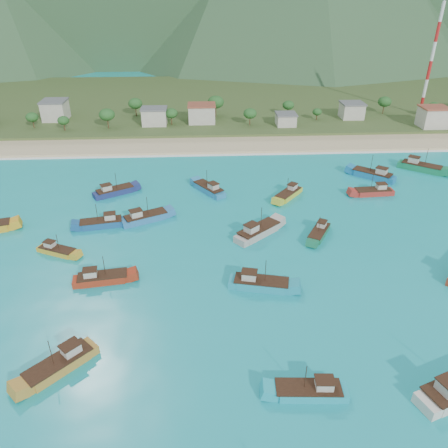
{
  "coord_description": "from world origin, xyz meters",
  "views": [
    {
      "loc": [
        -9.15,
        -64.53,
        49.08
      ],
      "look_at": [
        -4.79,
        18.0,
        3.0
      ],
      "focal_mm": 35.0,
      "sensor_mm": 36.0,
      "label": 1
    }
  ],
  "objects_px": {
    "boat_18": "(57,251)",
    "boat_22": "(373,175)",
    "boat_20": "(145,218)",
    "boat_19": "(373,192)",
    "boat_14": "(288,195)",
    "boat_23": "(309,392)",
    "boat_13": "(420,167)",
    "boat_6": "(102,224)",
    "boat_17": "(102,279)",
    "boat_5": "(319,233)",
    "boat_2": "(209,189)",
    "boat_8": "(60,365)",
    "boat_4": "(258,232)",
    "radio_tower": "(431,61)",
    "boat_3": "(114,192)",
    "boat_26": "(260,284)"
  },
  "relations": [
    {
      "from": "boat_6",
      "to": "boat_22",
      "type": "height_order",
      "value": "boat_22"
    },
    {
      "from": "boat_14",
      "to": "boat_8",
      "type": "bearing_deg",
      "value": 91.46
    },
    {
      "from": "boat_14",
      "to": "boat_19",
      "type": "xyz_separation_m",
      "value": [
        22.48,
        0.23,
        0.02
      ]
    },
    {
      "from": "boat_4",
      "to": "boat_22",
      "type": "xyz_separation_m",
      "value": [
        36.51,
        30.17,
        0.02
      ]
    },
    {
      "from": "boat_22",
      "to": "boat_26",
      "type": "xyz_separation_m",
      "value": [
        -38.4,
        -48.92,
        -0.1
      ]
    },
    {
      "from": "boat_2",
      "to": "boat_20",
      "type": "bearing_deg",
      "value": -169.6
    },
    {
      "from": "boat_6",
      "to": "boat_17",
      "type": "distance_m",
      "value": 21.7
    },
    {
      "from": "boat_3",
      "to": "boat_5",
      "type": "height_order",
      "value": "boat_3"
    },
    {
      "from": "boat_13",
      "to": "boat_20",
      "type": "xyz_separation_m",
      "value": [
        -78.19,
        -27.28,
        -0.15
      ]
    },
    {
      "from": "boat_22",
      "to": "boat_4",
      "type": "bearing_deg",
      "value": 169.38
    },
    {
      "from": "boat_5",
      "to": "boat_23",
      "type": "bearing_deg",
      "value": 104.79
    },
    {
      "from": "boat_18",
      "to": "boat_20",
      "type": "distance_m",
      "value": 21.09
    },
    {
      "from": "boat_13",
      "to": "boat_17",
      "type": "bearing_deg",
      "value": -21.32
    },
    {
      "from": "boat_2",
      "to": "boat_19",
      "type": "bearing_deg",
      "value": -39.77
    },
    {
      "from": "boat_17",
      "to": "boat_14",
      "type": "bearing_deg",
      "value": 121.65
    },
    {
      "from": "boat_8",
      "to": "boat_17",
      "type": "relative_size",
      "value": 0.96
    },
    {
      "from": "boat_17",
      "to": "boat_8",
      "type": "bearing_deg",
      "value": -13.51
    },
    {
      "from": "boat_26",
      "to": "boat_19",
      "type": "bearing_deg",
      "value": 150.28
    },
    {
      "from": "boat_13",
      "to": "boat_23",
      "type": "relative_size",
      "value": 1.19
    },
    {
      "from": "boat_3",
      "to": "boat_6",
      "type": "bearing_deg",
      "value": -29.08
    },
    {
      "from": "boat_17",
      "to": "boat_19",
      "type": "bearing_deg",
      "value": 110.36
    },
    {
      "from": "boat_2",
      "to": "boat_13",
      "type": "xyz_separation_m",
      "value": [
        62.92,
        12.01,
        0.17
      ]
    },
    {
      "from": "boat_13",
      "to": "boat_19",
      "type": "height_order",
      "value": "boat_13"
    },
    {
      "from": "boat_26",
      "to": "boat_5",
      "type": "bearing_deg",
      "value": 152.14
    },
    {
      "from": "boat_17",
      "to": "boat_18",
      "type": "height_order",
      "value": "boat_17"
    },
    {
      "from": "boat_14",
      "to": "boat_23",
      "type": "distance_m",
      "value": 62.39
    },
    {
      "from": "boat_8",
      "to": "boat_22",
      "type": "height_order",
      "value": "boat_22"
    },
    {
      "from": "boat_6",
      "to": "boat_23",
      "type": "relative_size",
      "value": 1.07
    },
    {
      "from": "radio_tower",
      "to": "boat_2",
      "type": "height_order",
      "value": "radio_tower"
    },
    {
      "from": "boat_20",
      "to": "boat_19",
      "type": "bearing_deg",
      "value": 75.24
    },
    {
      "from": "radio_tower",
      "to": "boat_26",
      "type": "relative_size",
      "value": 3.59
    },
    {
      "from": "boat_3",
      "to": "boat_4",
      "type": "distance_m",
      "value": 42.04
    },
    {
      "from": "radio_tower",
      "to": "boat_20",
      "type": "bearing_deg",
      "value": -141.32
    },
    {
      "from": "boat_5",
      "to": "boat_17",
      "type": "height_order",
      "value": "boat_17"
    },
    {
      "from": "boat_6",
      "to": "boat_8",
      "type": "xyz_separation_m",
      "value": [
        2.01,
        -42.17,
        0.04
      ]
    },
    {
      "from": "boat_23",
      "to": "boat_13",
      "type": "bearing_deg",
      "value": -29.54
    },
    {
      "from": "boat_14",
      "to": "boat_22",
      "type": "bearing_deg",
      "value": -117.63
    },
    {
      "from": "boat_5",
      "to": "boat_22",
      "type": "distance_m",
      "value": 38.59
    },
    {
      "from": "boat_14",
      "to": "boat_4",
      "type": "bearing_deg",
      "value": 101.18
    },
    {
      "from": "boat_6",
      "to": "boat_3",
      "type": "bearing_deg",
      "value": -9.91
    },
    {
      "from": "boat_2",
      "to": "boat_6",
      "type": "distance_m",
      "value": 30.2
    },
    {
      "from": "boat_20",
      "to": "boat_13",
      "type": "bearing_deg",
      "value": 83.42
    },
    {
      "from": "boat_4",
      "to": "boat_18",
      "type": "relative_size",
      "value": 1.28
    },
    {
      "from": "boat_18",
      "to": "boat_22",
      "type": "bearing_deg",
      "value": 138.48
    },
    {
      "from": "boat_19",
      "to": "boat_13",
      "type": "bearing_deg",
      "value": -54.87
    },
    {
      "from": "boat_18",
      "to": "radio_tower",
      "type": "bearing_deg",
      "value": 152.95
    },
    {
      "from": "boat_2",
      "to": "boat_14",
      "type": "bearing_deg",
      "value": -45.93
    },
    {
      "from": "boat_17",
      "to": "boat_22",
      "type": "relative_size",
      "value": 0.91
    },
    {
      "from": "radio_tower",
      "to": "boat_19",
      "type": "distance_m",
      "value": 86.3
    },
    {
      "from": "boat_4",
      "to": "boat_18",
      "type": "bearing_deg",
      "value": -123.94
    }
  ]
}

